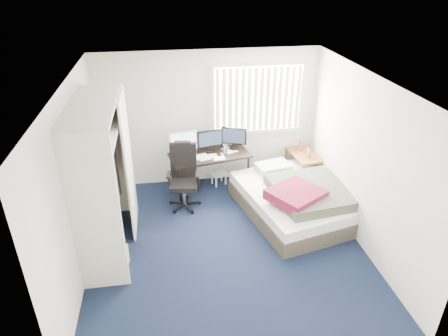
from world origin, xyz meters
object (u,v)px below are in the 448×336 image
at_px(nightstand, 303,156).
at_px(bed, 295,199).
at_px(desk, 209,152).
at_px(office_chair, 184,182).

relative_size(nightstand, bed, 0.39).
relative_size(desk, nightstand, 1.68).
bearing_deg(bed, office_chair, 162.37).
xyz_separation_m(desk, office_chair, (-0.51, -0.52, -0.30)).
height_order(nightstand, bed, nightstand).
bearing_deg(desk, office_chair, -134.47).
height_order(office_chair, bed, office_chair).
xyz_separation_m(desk, bed, (1.31, -1.10, -0.46)).
bearing_deg(nightstand, desk, 179.47).
distance_m(desk, office_chair, 0.79).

